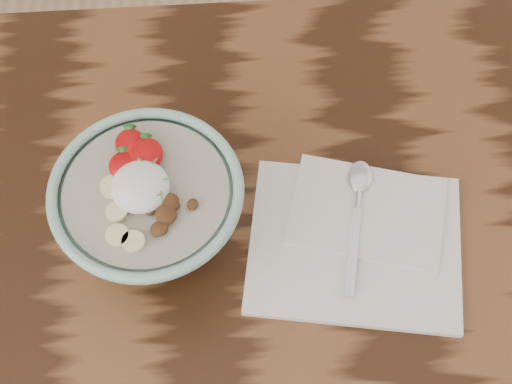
% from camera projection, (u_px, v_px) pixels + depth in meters
% --- Properties ---
extents(table, '(1.60, 0.90, 0.75)m').
position_uv_depth(table, '(209.00, 346.00, 0.84)').
color(table, black).
rests_on(table, ground).
extents(breakfast_bowl, '(0.20, 0.20, 0.13)m').
position_uv_depth(breakfast_bowl, '(151.00, 209.00, 0.75)').
color(breakfast_bowl, '#90C1AE').
rests_on(breakfast_bowl, table).
extents(napkin, '(0.26, 0.23, 0.01)m').
position_uv_depth(napkin, '(357.00, 237.00, 0.80)').
color(napkin, white).
rests_on(napkin, table).
extents(spoon, '(0.05, 0.17, 0.01)m').
position_uv_depth(spoon, '(358.00, 194.00, 0.81)').
color(spoon, silver).
rests_on(spoon, napkin).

